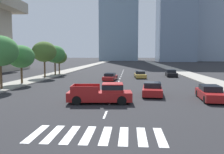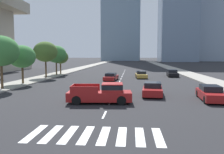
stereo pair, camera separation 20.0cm
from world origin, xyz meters
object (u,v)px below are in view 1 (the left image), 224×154
Objects in this scene: sedan_black_0 at (171,73)px; sedan_gold_2 at (140,75)px; sedan_red_4 at (110,77)px; street_tree_fifth at (59,57)px; street_tree_nearest at (0,51)px; street_tree_fourth at (55,54)px; pickup_truck at (103,93)px; sedan_red_1 at (210,93)px; street_tree_third at (44,52)px; street_tree_second at (21,57)px; sedan_red_3 at (152,89)px.

sedan_gold_2 is at bearing -58.61° from sedan_black_0.
sedan_red_4 is 16.25m from street_tree_fifth.
street_tree_fourth is (0.00, 19.34, -0.27)m from street_tree_nearest.
sedan_black_0 reaches higher than sedan_gold_2.
sedan_red_4 is at bearing 88.65° from pickup_truck.
sedan_red_1 is 28.78m from street_tree_third.
street_tree_fourth reaches higher than sedan_red_1.
street_tree_fifth reaches higher than sedan_red_1.
sedan_red_1 is at bearing -23.04° from street_tree_second.
street_tree_fifth is at bearing -135.07° from sedan_red_1.
street_tree_fourth reaches higher than sedan_red_4.
sedan_black_0 is 21.92m from sedan_red_3.
street_tree_third is (-12.59, 20.00, 3.83)m from pickup_truck.
sedan_red_3 is 0.90× the size of street_tree_fifth.
pickup_truck is 6.04m from sedan_red_3.
sedan_red_3 is (0.41, -17.93, 0.04)m from sedan_gold_2.
sedan_black_0 is at bearing -1.10° from street_tree_fourth.
street_tree_fifth is at bearing 52.97° from sedan_red_4.
pickup_truck reaches higher than sedan_gold_2.
sedan_black_0 is 13.45m from sedan_red_4.
sedan_red_4 is (-10.36, 15.52, -0.06)m from sedan_red_1.
sedan_black_0 is 0.98× the size of sedan_red_1.
sedan_black_0 is 29.84m from street_tree_nearest.
pickup_truck reaches higher than sedan_red_4.
sedan_red_3 is 23.76m from street_tree_third.
street_tree_second is (-11.72, -6.14, 3.29)m from sedan_red_4.
sedan_red_4 is 16.70m from street_tree_nearest.
sedan_red_3 is 0.71× the size of street_tree_third.
street_tree_nearest is 5.13m from street_tree_second.
sedan_black_0 is 26.82m from street_tree_second.
street_tree_fifth is (0.00, 22.04, -0.84)m from street_tree_nearest.
street_tree_second reaches higher than sedan_red_3.
street_tree_fourth is at bearing -90.00° from street_tree_fifth.
sedan_red_3 reaches higher than sedan_black_0.
street_tree_nearest is (-17.11, 2.27, 3.91)m from sedan_red_3.
sedan_red_1 is 0.78× the size of street_tree_nearest.
sedan_red_1 is at bearing -39.23° from street_tree_third.
street_tree_fifth reaches higher than pickup_truck.
sedan_red_4 is (-0.87, 17.50, -0.26)m from pickup_truck.
street_tree_third is 8.38m from street_tree_fifth.
sedan_red_3 is at bearing -43.07° from street_tree_third.
street_tree_second is 14.26m from street_tree_fourth.
sedan_red_1 is at bearing 7.53° from pickup_truck.
street_tree_fourth is at bearing 90.00° from street_tree_third.
sedan_black_0 is 0.98× the size of sedan_red_4.
pickup_truck is at bearing -63.83° from street_tree_fourth.
street_tree_fifth is at bearing -94.64° from sedan_black_0.
street_tree_second reaches higher than sedan_gold_2.
sedan_red_4 is at bearing 43.76° from street_tree_nearest.
sedan_red_1 is 5.37m from sedan_red_3.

